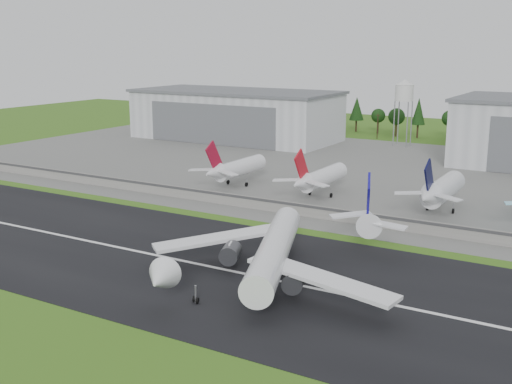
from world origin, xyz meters
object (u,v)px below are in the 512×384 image
Objects in this scene: parked_jet_red_a at (235,168)px; parked_jet_red_b at (319,178)px; parked_jet_navy at (440,190)px; main_airliner at (273,257)px.

parked_jet_red_b is at bearing -0.01° from parked_jet_red_a.
parked_jet_red_a is 29.44m from parked_jet_red_b.
parked_jet_red_b is 35.73m from parked_jet_navy.
parked_jet_red_a is (-51.17, 66.93, 1.05)m from main_airliner.
parked_jet_navy reaches higher than parked_jet_red_a.
parked_jet_red_b is (-21.74, 66.92, 1.02)m from main_airliner.
main_airliner reaches higher than parked_jet_red_b.
parked_jet_red_a is 1.00× the size of parked_jet_navy.
main_airliner is 84.26m from parked_jet_red_a.
parked_jet_navy is at bearing 0.12° from parked_jet_red_b.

